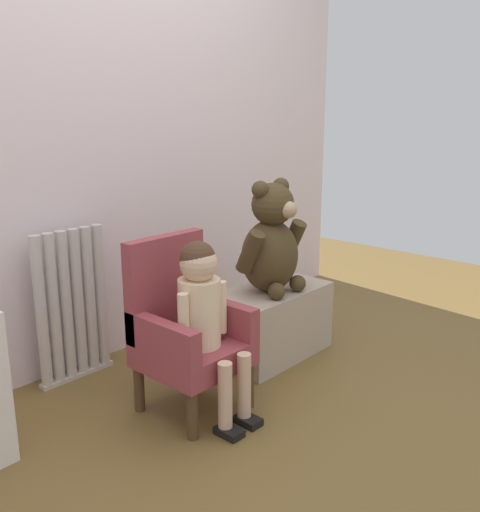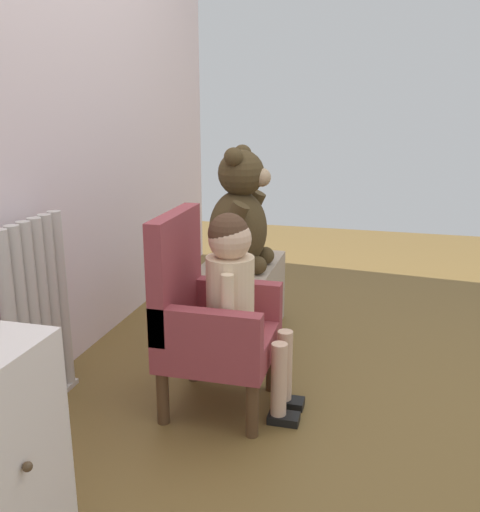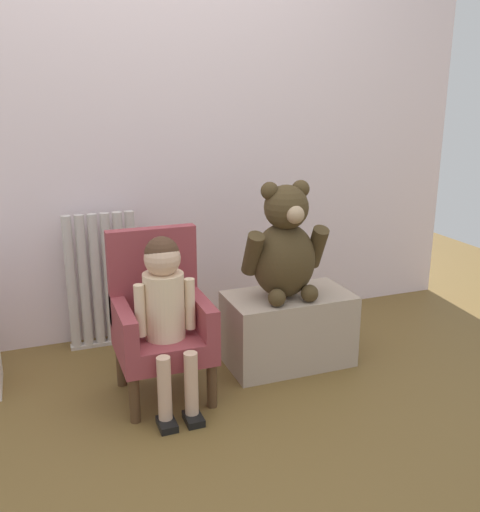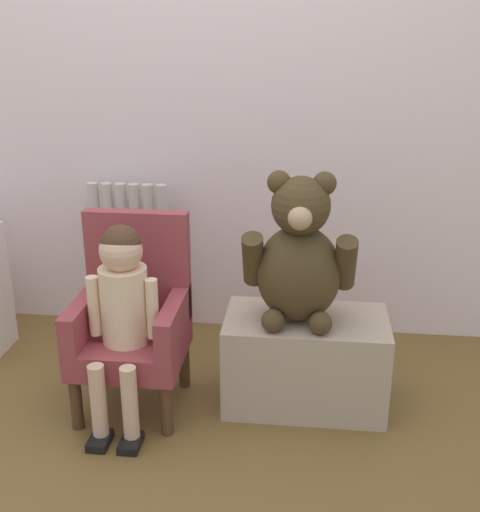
{
  "view_description": "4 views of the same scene",
  "coord_description": "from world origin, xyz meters",
  "px_view_note": "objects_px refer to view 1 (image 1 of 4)",
  "views": [
    {
      "loc": [
        -1.58,
        -1.24,
        1.24
      ],
      "look_at": [
        0.28,
        0.43,
        0.58
      ],
      "focal_mm": 40.0,
      "sensor_mm": 36.0,
      "label": 1
    },
    {
      "loc": [
        -1.91,
        -0.2,
        1.11
      ],
      "look_at": [
        0.23,
        0.36,
        0.49
      ],
      "focal_mm": 40.0,
      "sensor_mm": 36.0,
      "label": 2
    },
    {
      "loc": [
        -0.58,
        -1.87,
        1.3
      ],
      "look_at": [
        0.29,
        0.43,
        0.58
      ],
      "focal_mm": 40.0,
      "sensor_mm": 36.0,
      "label": 3
    },
    {
      "loc": [
        0.54,
        -1.69,
        1.39
      ],
      "look_at": [
        0.31,
        0.42,
        0.6
      ],
      "focal_mm": 45.0,
      "sensor_mm": 36.0,
      "label": 4
    }
  ],
  "objects_px": {
    "radiator": "(72,306)",
    "child_figure": "(204,305)",
    "low_bench": "(272,322)",
    "large_teddy_bear": "(271,243)",
    "child_armchair": "(185,329)"
  },
  "relations": [
    {
      "from": "child_armchair",
      "to": "large_teddy_bear",
      "type": "bearing_deg",
      "value": 3.23
    },
    {
      "from": "radiator",
      "to": "low_bench",
      "type": "relative_size",
      "value": 1.18
    },
    {
      "from": "child_armchair",
      "to": "radiator",
      "type": "bearing_deg",
      "value": 106.01
    },
    {
      "from": "radiator",
      "to": "low_bench",
      "type": "xyz_separation_m",
      "value": [
        0.81,
        -0.53,
        -0.17
      ]
    },
    {
      "from": "child_figure",
      "to": "large_teddy_bear",
      "type": "height_order",
      "value": "large_teddy_bear"
    },
    {
      "from": "radiator",
      "to": "child_figure",
      "type": "bearing_deg",
      "value": -76.51
    },
    {
      "from": "large_teddy_bear",
      "to": "child_armchair",
      "type": "bearing_deg",
      "value": -176.77
    },
    {
      "from": "child_figure",
      "to": "low_bench",
      "type": "height_order",
      "value": "child_figure"
    },
    {
      "from": "low_bench",
      "to": "large_teddy_bear",
      "type": "relative_size",
      "value": 1.09
    },
    {
      "from": "child_figure",
      "to": "radiator",
      "type": "bearing_deg",
      "value": 103.49
    },
    {
      "from": "large_teddy_bear",
      "to": "child_figure",
      "type": "bearing_deg",
      "value": -166.33
    },
    {
      "from": "child_armchair",
      "to": "low_bench",
      "type": "height_order",
      "value": "child_armchair"
    },
    {
      "from": "child_armchair",
      "to": "child_figure",
      "type": "height_order",
      "value": "child_figure"
    },
    {
      "from": "child_armchair",
      "to": "child_figure",
      "type": "distance_m",
      "value": 0.17
    },
    {
      "from": "child_figure",
      "to": "large_teddy_bear",
      "type": "relative_size",
      "value": 1.33
    }
  ]
}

